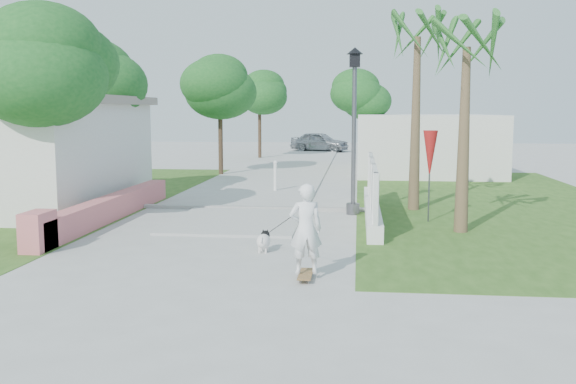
# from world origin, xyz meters

# --- Properties ---
(ground) EXTENTS (90.00, 90.00, 0.00)m
(ground) POSITION_xyz_m (0.00, 0.00, 0.00)
(ground) COLOR #B7B7B2
(ground) RESTS_ON ground
(path_strip) EXTENTS (3.20, 36.00, 0.06)m
(path_strip) POSITION_xyz_m (0.00, 20.00, 0.03)
(path_strip) COLOR #B7B7B2
(path_strip) RESTS_ON ground
(curb) EXTENTS (6.50, 0.25, 0.10)m
(curb) POSITION_xyz_m (0.00, 6.00, 0.05)
(curb) COLOR #999993
(curb) RESTS_ON ground
(grass_left) EXTENTS (8.00, 20.00, 0.01)m
(grass_left) POSITION_xyz_m (-7.00, 8.00, 0.01)
(grass_left) COLOR #2F551B
(grass_left) RESTS_ON ground
(grass_right) EXTENTS (8.00, 20.00, 0.01)m
(grass_right) POSITION_xyz_m (7.00, 8.00, 0.01)
(grass_right) COLOR #2F551B
(grass_right) RESTS_ON ground
(pink_wall) EXTENTS (0.45, 8.20, 0.80)m
(pink_wall) POSITION_xyz_m (-3.30, 3.55, 0.31)
(pink_wall) COLOR #C96768
(pink_wall) RESTS_ON ground
(lattice_fence) EXTENTS (0.35, 7.00, 1.50)m
(lattice_fence) POSITION_xyz_m (3.40, 5.00, 0.54)
(lattice_fence) COLOR white
(lattice_fence) RESTS_ON ground
(building_right) EXTENTS (6.00, 8.00, 2.60)m
(building_right) POSITION_xyz_m (6.00, 18.00, 1.30)
(building_right) COLOR silver
(building_right) RESTS_ON ground
(street_lamp) EXTENTS (0.44, 0.44, 4.44)m
(street_lamp) POSITION_xyz_m (2.90, 5.50, 2.43)
(street_lamp) COLOR #59595E
(street_lamp) RESTS_ON ground
(bollard) EXTENTS (0.14, 0.14, 1.09)m
(bollard) POSITION_xyz_m (0.20, 10.00, 0.58)
(bollard) COLOR white
(bollard) RESTS_ON ground
(patio_umbrella) EXTENTS (0.36, 0.36, 2.30)m
(patio_umbrella) POSITION_xyz_m (4.80, 4.50, 1.69)
(patio_umbrella) COLOR #59595E
(patio_umbrella) RESTS_ON ground
(tree_left_near) EXTENTS (3.60, 3.60, 5.28)m
(tree_left_near) POSITION_xyz_m (-4.48, 2.98, 3.82)
(tree_left_near) COLOR #4C3826
(tree_left_near) RESTS_ON ground
(tree_left_mid) EXTENTS (3.20, 3.20, 4.85)m
(tree_left_mid) POSITION_xyz_m (-5.48, 8.48, 3.50)
(tree_left_mid) COLOR #4C3826
(tree_left_mid) RESTS_ON ground
(tree_path_left) EXTENTS (3.40, 3.40, 5.23)m
(tree_path_left) POSITION_xyz_m (-2.98, 15.98, 3.82)
(tree_path_left) COLOR #4C3826
(tree_path_left) RESTS_ON ground
(tree_path_right) EXTENTS (3.00, 3.00, 4.79)m
(tree_path_right) POSITION_xyz_m (3.22, 19.98, 3.49)
(tree_path_right) COLOR #4C3826
(tree_path_right) RESTS_ON ground
(tree_path_far) EXTENTS (3.20, 3.20, 5.17)m
(tree_path_far) POSITION_xyz_m (-2.78, 25.98, 3.82)
(tree_path_far) COLOR #4C3826
(tree_path_far) RESTS_ON ground
(palm_far) EXTENTS (1.80, 1.80, 5.30)m
(palm_far) POSITION_xyz_m (4.60, 6.50, 4.48)
(palm_far) COLOR brown
(palm_far) RESTS_ON ground
(palm_near) EXTENTS (1.80, 1.80, 4.70)m
(palm_near) POSITION_xyz_m (5.40, 3.20, 3.95)
(palm_near) COLOR brown
(palm_near) RESTS_ON ground
(skateboarder) EXTENTS (1.30, 2.58, 1.60)m
(skateboarder) POSITION_xyz_m (1.68, -0.44, 0.71)
(skateboarder) COLOR olive
(skateboarder) RESTS_ON ground
(dog) EXTENTS (0.28, 0.62, 0.42)m
(dog) POSITION_xyz_m (1.18, 0.66, 0.23)
(dog) COLOR white
(dog) RESTS_ON ground
(parked_car) EXTENTS (4.23, 2.64, 1.34)m
(parked_car) POSITION_xyz_m (0.39, 32.18, 0.67)
(parked_car) COLOR #9C9FA3
(parked_car) RESTS_ON ground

